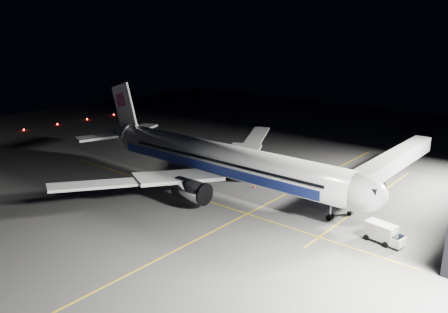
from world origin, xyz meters
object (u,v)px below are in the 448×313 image
jet_bridge (389,164)px  safety_cone_c (247,174)px  airliner (218,159)px  safety_cone_a (254,186)px  service_truck (384,233)px  safety_cone_b (255,166)px  baggage_tug (282,165)px

jet_bridge → safety_cone_c: jet_bridge is taller
airliner → safety_cone_a: bearing=38.8°
airliner → safety_cone_c: size_ratio=118.09×
jet_bridge → airliner: bearing=-142.0°
safety_cone_c → service_truck: bearing=-19.6°
airliner → safety_cone_b: 14.97m
baggage_tug → safety_cone_b: baggage_tug is taller
jet_bridge → safety_cone_b: size_ratio=63.45×
airliner → service_truck: bearing=-3.9°
safety_cone_b → safety_cone_c: bearing=-70.9°
service_truck → safety_cone_a: bearing=175.8°
airliner → baggage_tug: size_ratio=24.57×
safety_cone_a → safety_cone_b: 12.22m
safety_cone_a → safety_cone_c: safety_cone_a is taller
safety_cone_b → safety_cone_a: bearing=-54.9°
service_truck → baggage_tug: size_ratio=2.10×
airliner → safety_cone_b: airliner is taller
service_truck → safety_cone_a: 25.94m
jet_bridge → baggage_tug: bearing=-176.6°
jet_bridge → safety_cone_a: size_ratio=55.97×
service_truck → baggage_tug: 33.44m
jet_bridge → baggage_tug: (-20.46, -1.20, -3.87)m
airliner → safety_cone_b: (-2.04, 14.00, -4.89)m
airliner → safety_cone_b: bearing=98.3°
baggage_tug → safety_cone_c: bearing=-126.3°
safety_cone_c → jet_bridge: bearing=21.7°
baggage_tug → safety_cone_b: (-4.66, -2.85, -0.44)m
jet_bridge → service_truck: (7.10, -20.13, -3.21)m
baggage_tug → safety_cone_b: 5.48m
airliner → jet_bridge: bearing=38.0°
jet_bridge → safety_cone_a: 23.31m
safety_cone_a → safety_cone_c: size_ratio=1.18×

